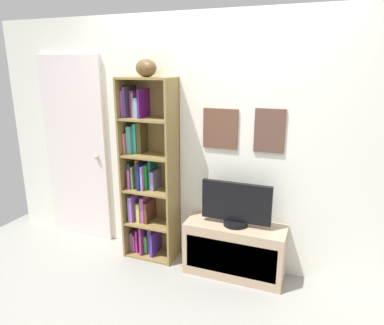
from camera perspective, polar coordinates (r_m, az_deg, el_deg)
name	(u,v)px	position (r m, az deg, el deg)	size (l,w,h in m)	color
back_wall	(214,145)	(3.26, 3.63, 2.90)	(4.80, 0.08, 2.35)	white
bookshelf	(146,177)	(3.47, -7.50, -2.31)	(0.52, 0.29, 1.79)	olive
football	(146,68)	(3.25, -7.54, 15.08)	(0.26, 0.16, 0.16)	brown
tv_stand	(234,250)	(3.34, 6.96, -13.96)	(0.91, 0.34, 0.50)	tan
television	(236,205)	(3.15, 7.23, -6.92)	(0.63, 0.22, 0.40)	black
door	(76,150)	(4.00, -18.46, 1.89)	(0.77, 0.09, 2.00)	silver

